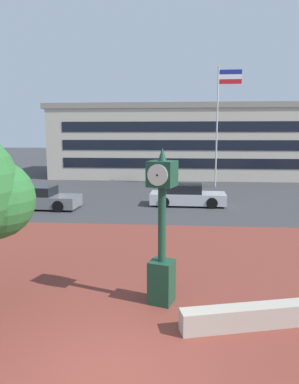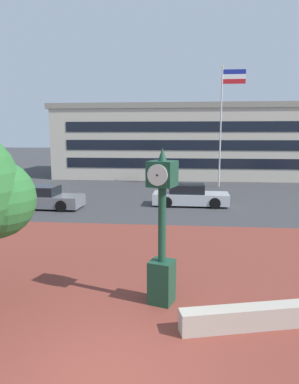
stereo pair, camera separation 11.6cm
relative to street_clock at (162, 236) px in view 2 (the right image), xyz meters
The scene contains 8 objects.
ground_plane 3.50m from the street_clock, 106.07° to the right, with size 200.00×200.00×0.00m, color #38383A.
plaza_brick_paving 1.98m from the street_clock, 154.62° to the left, with size 44.00×14.63×0.01m, color brown.
planter_wall 2.72m from the street_clock, 26.54° to the right, with size 3.20×0.40×0.50m, color #ADA393.
street_clock is the anchor object (origin of this frame).
car_street_near 13.31m from the street_clock, 124.58° to the left, with size 4.44×1.98×1.28m.
car_street_distant 12.58m from the street_clock, 85.97° to the left, with size 4.46×1.87×1.28m.
flagpole_primary 20.97m from the street_clock, 80.10° to the left, with size 1.84×0.14×9.36m.
civic_building 29.27m from the street_clock, 82.38° to the left, with size 31.93×11.37×6.95m.
Camera 2 is at (1.36, -5.54, 4.24)m, focal length 33.28 mm.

